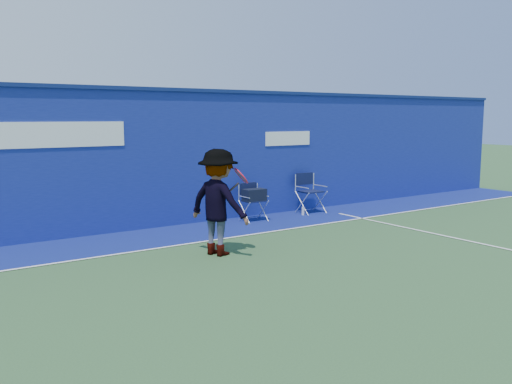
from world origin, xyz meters
TOP-DOWN VIEW (x-y plane):
  - ground at (0.00, 0.00)m, footprint 80.00×80.00m
  - stadium_wall at (-0.00, 5.20)m, footprint 24.00×0.50m
  - out_of_bounds_strip at (0.00, 4.10)m, footprint 24.00×1.80m
  - court_lines at (0.00, 0.60)m, footprint 24.00×12.00m
  - directors_chair_left at (2.18, 4.46)m, footprint 0.53×0.49m
  - directors_chair_right at (4.01, 4.56)m, footprint 0.60×0.54m
  - water_bottle at (3.60, 4.36)m, footprint 0.07×0.07m
  - tennis_player at (-0.09, 2.21)m, footprint 1.12×1.39m

SIDE VIEW (x-z plane):
  - ground at x=0.00m, z-range 0.00..0.00m
  - out_of_bounds_strip at x=0.00m, z-range 0.00..0.01m
  - court_lines at x=0.00m, z-range 0.01..0.01m
  - water_bottle at x=3.60m, z-range 0.00..0.21m
  - directors_chair_right at x=4.01m, z-range -0.19..0.82m
  - directors_chair_left at x=2.18m, z-range -0.07..0.83m
  - tennis_player at x=-0.09m, z-range 0.00..1.89m
  - stadium_wall at x=0.00m, z-range 0.01..3.09m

